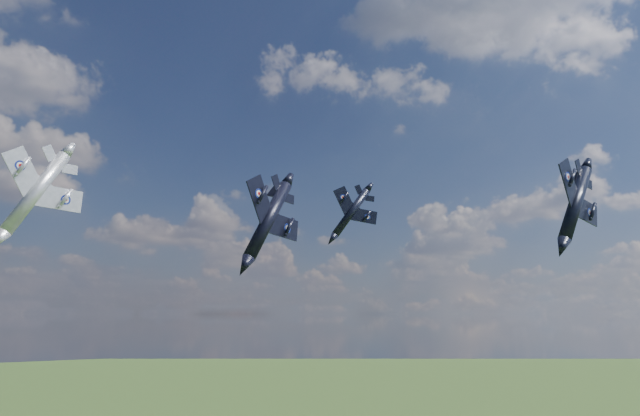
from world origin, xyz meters
TOP-DOWN VIEW (x-y plane):
  - jet_lead_navy at (-7.33, 19.60)m, footprint 14.99×17.85m
  - jet_right_navy at (21.18, -1.10)m, footprint 12.54×16.49m
  - jet_high_navy at (16.18, 34.17)m, footprint 12.45×14.64m
  - jet_left_silver at (-31.35, 24.02)m, footprint 11.79×14.95m

SIDE VIEW (x-z plane):
  - jet_lead_navy at x=-7.33m, z-range 76.83..85.56m
  - jet_left_silver at x=-31.35m, z-range 78.71..86.16m
  - jet_right_navy at x=21.18m, z-range 78.50..87.52m
  - jet_high_navy at x=16.18m, z-range 82.58..89.89m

